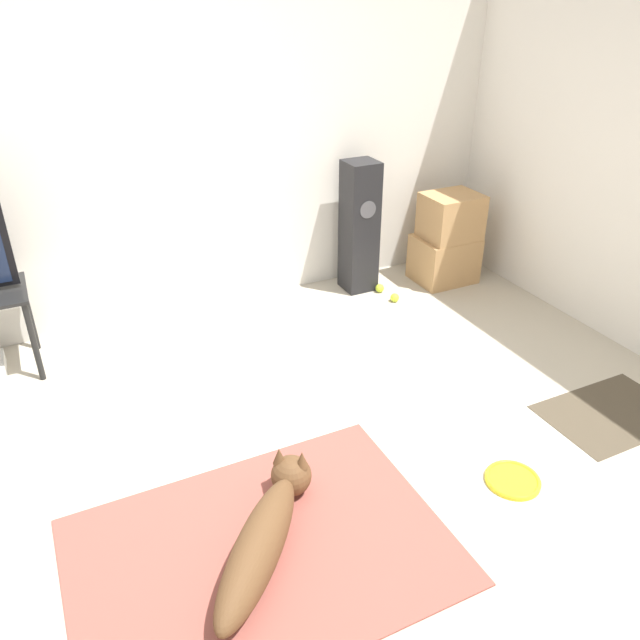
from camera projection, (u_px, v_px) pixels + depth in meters
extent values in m
plane|color=#BCB29E|center=(284.00, 497.00, 2.95)|extent=(12.00, 12.00, 0.00)
cube|color=silver|center=(151.00, 134.00, 3.99)|extent=(8.00, 0.06, 2.55)
cube|color=#934C42|center=(261.00, 551.00, 2.67)|extent=(1.59, 1.14, 0.01)
ellipsoid|color=brown|center=(258.00, 549.00, 2.53)|extent=(0.66, 0.73, 0.22)
sphere|color=brown|center=(291.00, 475.00, 2.92)|extent=(0.19, 0.19, 0.19)
cone|color=brown|center=(280.00, 455.00, 2.88)|extent=(0.06, 0.06, 0.09)
cone|color=brown|center=(302.00, 460.00, 2.86)|extent=(0.06, 0.06, 0.09)
cylinder|color=yellow|center=(513.00, 480.00, 3.04)|extent=(0.27, 0.27, 0.02)
torus|color=yellow|center=(513.00, 479.00, 3.03)|extent=(0.27, 0.27, 0.02)
cube|color=tan|center=(444.00, 259.00, 4.98)|extent=(0.46, 0.38, 0.36)
cube|color=tan|center=(451.00, 216.00, 4.80)|extent=(0.42, 0.35, 0.35)
cube|color=black|center=(359.00, 227.00, 4.70)|extent=(0.24, 0.24, 1.00)
cylinder|color=#4C4C51|center=(368.00, 210.00, 4.52)|extent=(0.13, 0.00, 0.13)
cylinder|color=black|center=(34.00, 342.00, 3.69)|extent=(0.04, 0.04, 0.52)
cylinder|color=black|center=(29.00, 314.00, 4.01)|extent=(0.04, 0.04, 0.52)
sphere|color=#C6E033|center=(395.00, 298.00, 4.70)|extent=(0.07, 0.07, 0.07)
sphere|color=#C6E033|center=(380.00, 288.00, 4.85)|extent=(0.07, 0.07, 0.07)
cube|color=#4C4233|center=(612.00, 413.00, 3.51)|extent=(0.77, 0.52, 0.01)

